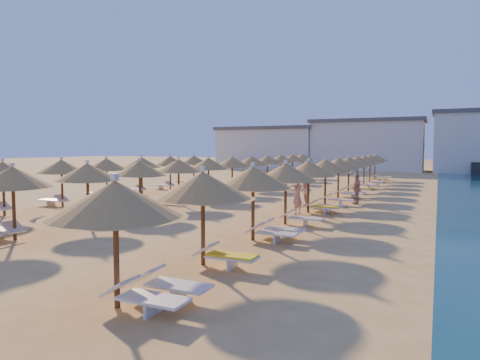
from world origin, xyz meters
The scene contains 9 objects.
ground centered at (0.00, 0.00, 0.00)m, with size 220.00×220.00×0.00m, color #E2A963.
hotel_blocks centered at (2.15, 44.19, 3.70)m, with size 46.91×8.95×8.10m.
parasol_row_east centered at (4.14, 6.49, 2.18)m, with size 2.95×41.67×2.75m.
parasol_row_west centered at (-3.54, 6.49, 2.18)m, with size 2.95×41.67×2.75m.
parasol_row_inland centered at (-8.89, 2.97, 2.18)m, with size 2.95×20.55×2.75m.
loungers centered at (-1.17, 5.79, 0.34)m, with size 16.23×39.35×0.66m.
beachgoer_a centered at (3.77, 0.53, 0.92)m, with size 0.67×0.44×1.83m, color tan.
beachgoer_c centered at (5.75, 5.67, 0.89)m, with size 1.04×0.43×1.78m, color tan.
beachgoer_b centered at (3.27, 3.37, 0.92)m, with size 0.89×0.69×1.83m, color tan.
Camera 1 is at (10.01, -19.54, 3.26)m, focal length 32.00 mm.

